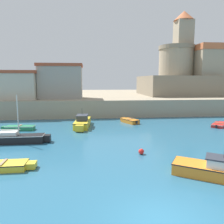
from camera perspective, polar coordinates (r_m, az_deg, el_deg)
The scene contains 14 objects.
ground_plane at distance 10.75m, azimuth 12.82°, elevation -26.16°, with size 200.00×200.00×0.00m, color #28607F.
quay_seawall at distance 54.63m, azimuth -2.76°, elevation 3.42°, with size 120.00×40.00×2.86m, color gray.
dinghy_yellow_0 at distance 16.99m, azimuth -26.09°, elevation -12.48°, with size 3.93×1.42×0.56m.
motorboat_orange_1 at distance 15.50m, azimuth 26.70°, elevation -13.58°, with size 5.90×4.43×2.26m.
motorboat_yellow_2 at distance 28.93m, azimuth -7.75°, elevation -2.67°, with size 2.20×6.29×2.49m.
dinghy_orange_3 at distance 31.42m, azimuth 4.63°, elevation -2.28°, with size 2.43×3.36×0.64m.
dinghy_green_5 at distance 29.08m, azimuth -23.07°, elevation -3.80°, with size 3.94×1.42×0.62m.
dinghy_red_6 at distance 32.28m, azimuth 26.21°, elevation -2.97°, with size 3.16×3.28×0.49m.
sailboat_black_7 at distance 23.32m, azimuth -23.86°, elevation -6.27°, with size 6.19×1.44×4.70m.
mooring_buoy at distance 18.43m, azimuth 7.64°, elevation -10.18°, with size 0.47×0.47×0.47m, color red.
church at distance 55.77m, azimuth 22.51°, elevation 10.28°, with size 13.92×16.27×17.81m.
fortress at distance 50.83m, azimuth 16.20°, elevation 8.17°, with size 14.31×14.31×10.59m.
harbor_shed_near_wharf at distance 40.70m, azimuth -24.70°, elevation 6.45°, with size 8.88×5.10×4.80m.
harbor_shed_mid_row at distance 40.02m, azimuth -13.22°, elevation 7.85°, with size 7.71×4.90×6.04m.
Camera 1 is at (-3.02, -8.36, 6.04)m, focal length 35.00 mm.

